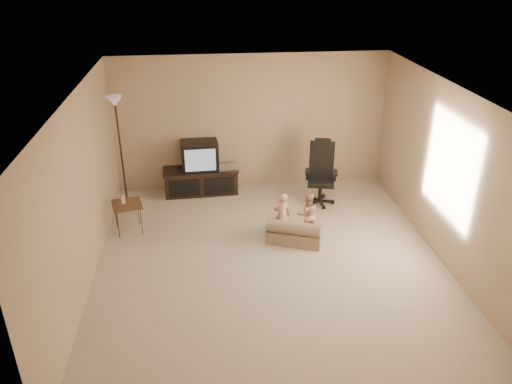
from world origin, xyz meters
TOP-DOWN VIEW (x-y plane):
  - floor at (0.00, 0.00)m, footprint 5.50×5.50m
  - room_shell at (0.00, 0.00)m, footprint 5.50×5.50m
  - tv_stand at (-0.96, 2.49)m, footprint 1.42×0.57m
  - office_chair at (1.16, 1.87)m, footprint 0.63×0.66m
  - side_table at (-2.15, 1.18)m, footprint 0.54×0.54m
  - floor_lamp at (-2.30, 2.19)m, footprint 0.31×0.31m
  - child_sofa at (0.44, 0.54)m, footprint 0.94×0.72m
  - toddler_left at (0.28, 0.74)m, footprint 0.29×0.22m
  - toddler_right at (0.69, 0.76)m, footprint 0.36×0.20m

SIDE VIEW (x-z plane):
  - floor at x=0.00m, z-range 0.00..0.00m
  - child_sofa at x=0.44m, z-range -0.04..0.37m
  - toddler_right at x=0.69m, z-range 0.00..0.73m
  - toddler_left at x=0.28m, z-range 0.00..0.76m
  - office_chair at x=1.16m, z-range -0.16..0.99m
  - tv_stand at x=-0.96m, z-range -0.08..0.91m
  - side_table at x=-2.15m, z-range 0.14..0.81m
  - floor_lamp at x=-2.30m, z-range 0.45..2.42m
  - room_shell at x=0.00m, z-range -1.23..4.27m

